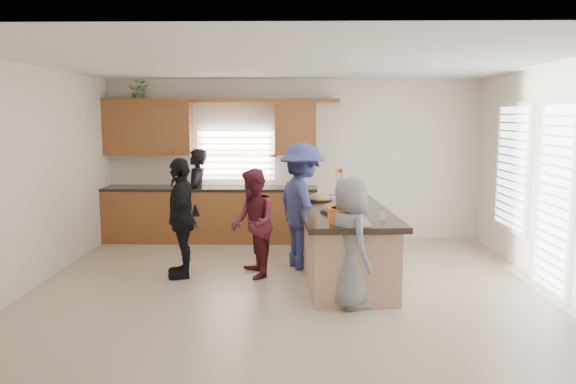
{
  "coord_description": "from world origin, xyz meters",
  "views": [
    {
      "loc": [
        0.11,
        -6.89,
        2.17
      ],
      "look_at": [
        -0.04,
        0.59,
        1.15
      ],
      "focal_mm": 35.0,
      "sensor_mm": 36.0,
      "label": 1
    }
  ],
  "objects_px": {
    "island": "(343,245)",
    "woman_left_front": "(181,218)",
    "salad_bowl": "(346,214)",
    "woman_left_mid": "(253,223)",
    "woman_right_front": "(350,242)",
    "woman_left_back": "(197,196)",
    "woman_right_back": "(302,206)"
  },
  "relations": [
    {
      "from": "island",
      "to": "woman_left_front",
      "type": "xyz_separation_m",
      "value": [
        -2.17,
        0.03,
        0.36
      ]
    },
    {
      "from": "salad_bowl",
      "to": "woman_left_front",
      "type": "height_order",
      "value": "woman_left_front"
    },
    {
      "from": "woman_left_mid",
      "to": "woman_right_front",
      "type": "xyz_separation_m",
      "value": [
        1.2,
        -1.17,
        0.01
      ]
    },
    {
      "from": "woman_left_back",
      "to": "woman_left_front",
      "type": "relative_size",
      "value": 1.0
    },
    {
      "from": "woman_right_back",
      "to": "woman_right_front",
      "type": "bearing_deg",
      "value": 172.93
    },
    {
      "from": "island",
      "to": "woman_left_mid",
      "type": "bearing_deg",
      "value": 174.64
    },
    {
      "from": "woman_right_front",
      "to": "woman_left_mid",
      "type": "bearing_deg",
      "value": 27.83
    },
    {
      "from": "island",
      "to": "woman_right_back",
      "type": "bearing_deg",
      "value": 133.18
    },
    {
      "from": "island",
      "to": "salad_bowl",
      "type": "bearing_deg",
      "value": -96.56
    },
    {
      "from": "island",
      "to": "woman_right_back",
      "type": "xyz_separation_m",
      "value": [
        -0.54,
        0.51,
        0.45
      ]
    },
    {
      "from": "salad_bowl",
      "to": "woman_right_back",
      "type": "relative_size",
      "value": 0.23
    },
    {
      "from": "woman_left_back",
      "to": "woman_left_mid",
      "type": "height_order",
      "value": "woman_left_back"
    },
    {
      "from": "island",
      "to": "woman_right_back",
      "type": "relative_size",
      "value": 1.54
    },
    {
      "from": "woman_left_back",
      "to": "woman_right_front",
      "type": "distance_m",
      "value": 4.0
    },
    {
      "from": "woman_right_back",
      "to": "island",
      "type": "bearing_deg",
      "value": -158.29
    },
    {
      "from": "salad_bowl",
      "to": "woman_left_front",
      "type": "bearing_deg",
      "value": 154.28
    },
    {
      "from": "island",
      "to": "woman_left_back",
      "type": "height_order",
      "value": "woman_left_back"
    },
    {
      "from": "salad_bowl",
      "to": "island",
      "type": "bearing_deg",
      "value": 87.03
    },
    {
      "from": "island",
      "to": "woman_left_back",
      "type": "distance_m",
      "value": 3.18
    },
    {
      "from": "island",
      "to": "woman_right_front",
      "type": "bearing_deg",
      "value": -94.18
    },
    {
      "from": "salad_bowl",
      "to": "woman_right_front",
      "type": "xyz_separation_m",
      "value": [
        0.04,
        -0.14,
        -0.3
      ]
    },
    {
      "from": "salad_bowl",
      "to": "woman_left_mid",
      "type": "height_order",
      "value": "woman_left_mid"
    },
    {
      "from": "woman_right_back",
      "to": "salad_bowl",
      "type": "bearing_deg",
      "value": 173.09
    },
    {
      "from": "woman_right_front",
      "to": "salad_bowl",
      "type": "bearing_deg",
      "value": -1.68
    },
    {
      "from": "salad_bowl",
      "to": "woman_left_front",
      "type": "relative_size",
      "value": 0.26
    },
    {
      "from": "woman_left_front",
      "to": "woman_right_front",
      "type": "height_order",
      "value": "woman_left_front"
    },
    {
      "from": "salad_bowl",
      "to": "woman_left_back",
      "type": "xyz_separation_m",
      "value": [
        -2.29,
        3.11,
        -0.24
      ]
    },
    {
      "from": "island",
      "to": "woman_left_mid",
      "type": "height_order",
      "value": "woman_left_mid"
    },
    {
      "from": "island",
      "to": "salad_bowl",
      "type": "height_order",
      "value": "salad_bowl"
    },
    {
      "from": "woman_right_back",
      "to": "woman_left_front",
      "type": "bearing_deg",
      "value": 81.35
    },
    {
      "from": "woman_left_back",
      "to": "woman_right_back",
      "type": "height_order",
      "value": "woman_right_back"
    },
    {
      "from": "woman_left_back",
      "to": "woman_left_mid",
      "type": "xyz_separation_m",
      "value": [
        1.14,
        -2.08,
        -0.07
      ]
    }
  ]
}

